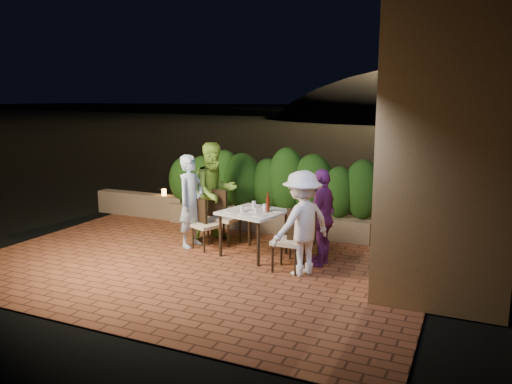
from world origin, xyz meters
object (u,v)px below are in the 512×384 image
Objects in this scene: chair_right_front at (288,240)px; chair_right_back at (305,235)px; chair_left_back at (226,217)px; parapet_lamp at (164,192)px; dining_table at (254,233)px; diner_blue at (191,201)px; diner_white at (302,223)px; beer_bottle at (268,202)px; diner_green at (215,192)px; chair_left_front at (206,224)px; bowl at (264,206)px; diner_purple at (322,217)px.

chair_right_front reaches higher than chair_right_back.
parapet_lamp is (-2.11, 1.15, 0.09)m from chair_left_back.
chair_right_back is (0.86, 0.09, 0.05)m from dining_table.
diner_blue is 2.30m from diner_white.
beer_bottle is 0.18× the size of diner_green.
chair_left_front is 1.75m from chair_right_back.
diner_green is (-0.29, 0.12, 0.41)m from chair_left_back.
chair_left_back is at bearing 173.25° from bowl.
diner_white is (0.97, -0.87, 0.00)m from bowl.
chair_right_front reaches higher than bowl.
dining_table is 3.26m from parapet_lamp.
diner_blue is (-2.00, 0.50, 0.33)m from chair_right_front.
beer_bottle is 3.47m from parapet_lamp.
chair_right_front is at bearing -42.62° from beer_bottle.
diner_purple is (1.90, -0.42, 0.27)m from chair_left_back.
chair_right_front reaches higher than parapet_lamp.
bowl is 0.16× the size of chair_right_front.
diner_white is 1.02× the size of diner_purple.
diner_blue is at bearing 178.59° from dining_table.
chair_left_front is at bearing -179.21° from dining_table.
chair_right_front is 0.63× the size of diner_purple.
beer_bottle is 2.33× the size of parapet_lamp.
chair_right_back is at bearing -101.94° from diner_purple.
diner_blue is (-1.26, -0.30, 0.04)m from bowl.
diner_purple is at bearing -16.57° from bowl.
bowl is 3.15m from parapet_lamp.
diner_purple is (0.92, -0.03, -0.15)m from beer_bottle.
dining_table is at bearing -29.00° from parapet_lamp.
chair_left_front is 0.56× the size of diner_white.
diner_white is 4.41m from parapet_lamp.
chair_left_back is 2.03m from diner_white.
diner_white is at bearing 8.63° from chair_left_front.
chair_left_front is 2.08m from diner_purple.
diner_green is (-1.03, 0.55, 0.52)m from dining_table.
beer_bottle is 0.38× the size of chair_right_back.
beer_bottle is 0.34× the size of chair_left_back.
chair_right_back is at bearing -16.90° from bowl.
diner_blue is at bearing -161.88° from diner_green.
chair_right_front is at bearing -30.92° from dining_table.
dining_table is 0.52m from bowl.
chair_left_back is 6.90× the size of parapet_lamp.
chair_left_back is 1.97m from diner_purple.
beer_bottle reaches higher than bowl.
diner_blue reaches higher than chair_left_front.
chair_right_front is 1.13× the size of chair_right_back.
dining_table is 6.68× the size of parapet_lamp.
diner_white is (2.05, -1.09, -0.12)m from diner_green.
chair_left_back is at bearing 94.48° from chair_left_front.
chair_left_back reaches higher than chair_right_back.
diner_blue is 0.56m from diner_green.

